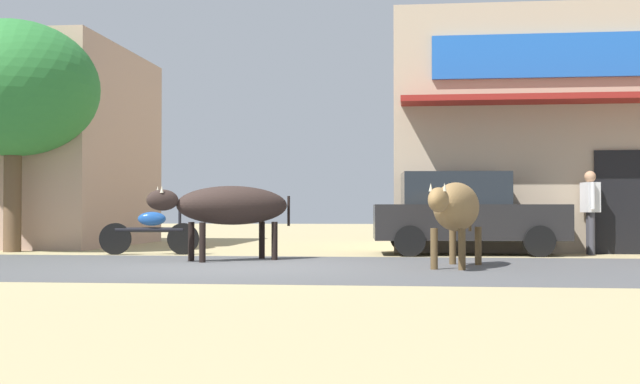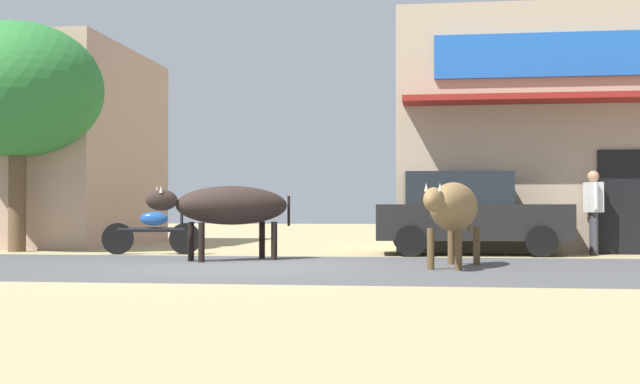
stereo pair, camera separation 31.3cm
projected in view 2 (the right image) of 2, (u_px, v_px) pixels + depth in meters
ground at (235, 267)px, 13.31m from camera, size 80.00×80.00×0.00m
asphalt_road at (235, 267)px, 13.31m from camera, size 72.00×6.07×0.00m
storefront_right_club at (570, 138)px, 19.97m from camera, size 7.91×6.68×5.18m
roadside_tree at (18, 90)px, 18.26m from camera, size 3.63×3.63×4.94m
parked_hatchback_car at (466, 212)px, 17.01m from camera, size 3.89×2.18×1.64m
parked_motorcycle at (153, 231)px, 17.00m from camera, size 1.97×0.37×1.07m
cow_near_brown at (230, 206)px, 14.98m from camera, size 2.41×1.99×1.32m
cow_far_dark at (453, 208)px, 13.16m from camera, size 1.08×2.52×1.32m
pedestrian_by_shop at (593, 205)px, 16.84m from camera, size 0.35×0.61×1.67m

